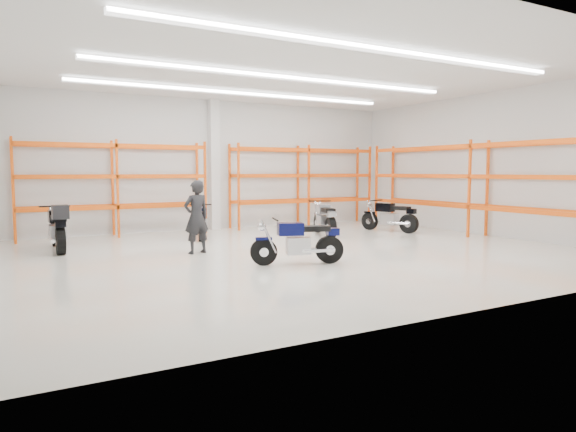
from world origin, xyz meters
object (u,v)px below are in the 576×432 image
motorcycle_main (301,243)px  motorcycle_back_c (325,220)px  motorcycle_back_a (58,228)px  standing_man (196,217)px  motorcycle_back_b (201,223)px  motorcycle_back_d (391,217)px  structural_column (214,165)px

motorcycle_main → motorcycle_back_c: size_ratio=0.94×
motorcycle_main → motorcycle_back_c: bearing=51.2°
motorcycle_back_a → standing_man: size_ratio=1.31×
motorcycle_main → motorcycle_back_a: size_ratio=0.84×
motorcycle_main → motorcycle_back_c: motorcycle_back_c is taller
motorcycle_back_b → motorcycle_back_c: size_ratio=0.94×
motorcycle_back_a → motorcycle_back_b: 4.06m
motorcycle_back_b → motorcycle_back_d: 6.37m
motorcycle_back_d → structural_column: (-4.95, 3.55, 1.76)m
motorcycle_back_a → motorcycle_back_c: bearing=-4.1°
motorcycle_back_b → motorcycle_back_c: 3.87m
motorcycle_main → structural_column: size_ratio=0.45×
standing_man → structural_column: 5.47m
motorcycle_main → motorcycle_back_c: (3.19, 3.97, 0.03)m
motorcycle_back_a → motorcycle_back_b: motorcycle_back_a is taller
motorcycle_back_c → standing_man: 4.95m
motorcycle_main → motorcycle_back_a: bearing=134.8°
standing_man → motorcycle_main: bearing=110.7°
motorcycle_main → standing_man: bearing=121.1°
motorcycle_back_d → standing_man: size_ratio=1.14×
motorcycle_main → motorcycle_back_b: same height
motorcycle_back_b → motorcycle_back_d: bearing=-12.6°
motorcycle_back_b → motorcycle_main: bearing=-84.5°
motorcycle_back_a → motorcycle_back_c: motorcycle_back_a is taller
motorcycle_back_b → standing_man: bearing=-111.5°
structural_column → motorcycle_back_c: bearing=-54.0°
motorcycle_main → structural_column: 7.56m
motorcycle_back_d → structural_column: size_ratio=0.46×
motorcycle_back_d → standing_man: standing_man is taller
motorcycle_main → motorcycle_back_d: (5.72, 3.76, 0.02)m
motorcycle_back_c → motorcycle_back_a: bearing=175.9°
motorcycle_back_d → motorcycle_back_a: bearing=175.7°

